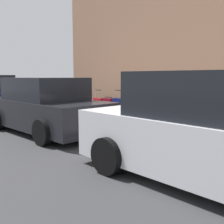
{
  "coord_description": "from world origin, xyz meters",
  "views": [
    {
      "loc": [
        -6.52,
        5.74,
        1.65
      ],
      "look_at": [
        -0.52,
        0.2,
        0.55
      ],
      "focal_mm": 42.66,
      "sensor_mm": 36.0,
      "label": 1
    }
  ],
  "objects_px": {
    "parked_car_charcoal_1": "(46,107)",
    "suitcase_teal_10": "(88,108)",
    "suitcase_teal_3": "(172,118)",
    "suitcase_red_9": "(98,107)",
    "suitcase_black_6": "(132,110)",
    "suitcase_maroon_1": "(205,123)",
    "suitcase_olive_5": "(144,115)",
    "parked_car_white_0": "(211,132)",
    "suitcase_maroon_8": "(109,108)",
    "suitcase_navy_7": "(120,109)",
    "bollard_post": "(64,100)",
    "fire_hydrant": "(75,102)",
    "suitcase_silver_4": "(158,118)",
    "suitcase_red_2": "(188,120)"
  },
  "relations": [
    {
      "from": "suitcase_silver_4",
      "to": "suitcase_red_2",
      "type": "bearing_deg",
      "value": 178.17
    },
    {
      "from": "parked_car_charcoal_1",
      "to": "suitcase_teal_10",
      "type": "bearing_deg",
      "value": -63.87
    },
    {
      "from": "suitcase_red_2",
      "to": "fire_hydrant",
      "type": "xyz_separation_m",
      "value": [
        5.4,
        -0.04,
        0.12
      ]
    },
    {
      "from": "suitcase_olive_5",
      "to": "suitcase_teal_10",
      "type": "distance_m",
      "value": 2.87
    },
    {
      "from": "suitcase_teal_3",
      "to": "suitcase_red_9",
      "type": "distance_m",
      "value": 3.4
    },
    {
      "from": "suitcase_olive_5",
      "to": "bollard_post",
      "type": "xyz_separation_m",
      "value": [
        4.43,
        0.13,
        0.18
      ]
    },
    {
      "from": "suitcase_teal_3",
      "to": "suitcase_teal_10",
      "type": "bearing_deg",
      "value": -0.36
    },
    {
      "from": "suitcase_red_9",
      "to": "suitcase_silver_4",
      "type": "bearing_deg",
      "value": 179.03
    },
    {
      "from": "suitcase_maroon_8",
      "to": "suitcase_teal_3",
      "type": "bearing_deg",
      "value": 177.83
    },
    {
      "from": "suitcase_olive_5",
      "to": "fire_hydrant",
      "type": "bearing_deg",
      "value": -0.3
    },
    {
      "from": "suitcase_maroon_1",
      "to": "suitcase_teal_10",
      "type": "height_order",
      "value": "suitcase_teal_10"
    },
    {
      "from": "suitcase_teal_3",
      "to": "suitcase_red_9",
      "type": "bearing_deg",
      "value": -1.76
    },
    {
      "from": "suitcase_navy_7",
      "to": "suitcase_red_9",
      "type": "bearing_deg",
      "value": -0.74
    },
    {
      "from": "suitcase_navy_7",
      "to": "parked_car_charcoal_1",
      "type": "xyz_separation_m",
      "value": [
        0.49,
        2.57,
        0.24
      ]
    },
    {
      "from": "parked_car_charcoal_1",
      "to": "suitcase_navy_7",
      "type": "bearing_deg",
      "value": -100.86
    },
    {
      "from": "suitcase_navy_7",
      "to": "parked_car_charcoal_1",
      "type": "bearing_deg",
      "value": 79.14
    },
    {
      "from": "suitcase_red_9",
      "to": "parked_car_charcoal_1",
      "type": "distance_m",
      "value": 2.69
    },
    {
      "from": "suitcase_maroon_8",
      "to": "suitcase_red_9",
      "type": "distance_m",
      "value": 0.58
    },
    {
      "from": "suitcase_teal_3",
      "to": "parked_car_white_0",
      "type": "bearing_deg",
      "value": 134.27
    },
    {
      "from": "suitcase_maroon_1",
      "to": "suitcase_teal_10",
      "type": "bearing_deg",
      "value": -0.34
    },
    {
      "from": "suitcase_silver_4",
      "to": "parked_car_charcoal_1",
      "type": "relative_size",
      "value": 0.18
    },
    {
      "from": "suitcase_silver_4",
      "to": "suitcase_teal_10",
      "type": "xyz_separation_m",
      "value": [
        3.42,
        0.03,
        0.01
      ]
    },
    {
      "from": "suitcase_navy_7",
      "to": "parked_car_white_0",
      "type": "xyz_separation_m",
      "value": [
        -4.65,
        2.57,
        0.29
      ]
    },
    {
      "from": "suitcase_red_9",
      "to": "parked_car_charcoal_1",
      "type": "bearing_deg",
      "value": 104.66
    },
    {
      "from": "fire_hydrant",
      "to": "bollard_post",
      "type": "height_order",
      "value": "bollard_post"
    },
    {
      "from": "suitcase_black_6",
      "to": "fire_hydrant",
      "type": "height_order",
      "value": "suitcase_black_6"
    },
    {
      "from": "parked_car_white_0",
      "to": "suitcase_silver_4",
      "type": "bearing_deg",
      "value": -40.73
    },
    {
      "from": "suitcase_olive_5",
      "to": "parked_car_white_0",
      "type": "height_order",
      "value": "parked_car_white_0"
    },
    {
      "from": "fire_hydrant",
      "to": "bollard_post",
      "type": "xyz_separation_m",
      "value": [
        0.62,
        0.15,
        0.03
      ]
    },
    {
      "from": "suitcase_olive_5",
      "to": "suitcase_teal_10",
      "type": "xyz_separation_m",
      "value": [
        2.87,
        0.02,
        -0.01
      ]
    },
    {
      "from": "suitcase_red_2",
      "to": "parked_car_charcoal_1",
      "type": "bearing_deg",
      "value": 37.76
    },
    {
      "from": "suitcase_silver_4",
      "to": "parked_car_charcoal_1",
      "type": "distance_m",
      "value": 3.37
    },
    {
      "from": "suitcase_navy_7",
      "to": "suitcase_maroon_8",
      "type": "bearing_deg",
      "value": -1.7
    },
    {
      "from": "bollard_post",
      "to": "suitcase_maroon_8",
      "type": "bearing_deg",
      "value": -175.96
    },
    {
      "from": "suitcase_maroon_1",
      "to": "parked_car_white_0",
      "type": "relative_size",
      "value": 0.16
    },
    {
      "from": "suitcase_navy_7",
      "to": "suitcase_maroon_8",
      "type": "height_order",
      "value": "suitcase_navy_7"
    },
    {
      "from": "suitcase_teal_10",
      "to": "parked_car_white_0",
      "type": "relative_size",
      "value": 0.19
    },
    {
      "from": "suitcase_olive_5",
      "to": "parked_car_white_0",
      "type": "xyz_separation_m",
      "value": [
        -3.5,
        2.53,
        0.38
      ]
    },
    {
      "from": "suitcase_maroon_1",
      "to": "suitcase_red_9",
      "type": "height_order",
      "value": "suitcase_red_9"
    },
    {
      "from": "suitcase_black_6",
      "to": "suitcase_navy_7",
      "type": "xyz_separation_m",
      "value": [
        0.59,
        0.03,
        -0.0
      ]
    },
    {
      "from": "suitcase_silver_4",
      "to": "suitcase_teal_10",
      "type": "relative_size",
      "value": 0.97
    },
    {
      "from": "suitcase_maroon_1",
      "to": "suitcase_maroon_8",
      "type": "height_order",
      "value": "suitcase_maroon_8"
    },
    {
      "from": "bollard_post",
      "to": "suitcase_red_2",
      "type": "bearing_deg",
      "value": -179.0
    },
    {
      "from": "fire_hydrant",
      "to": "suitcase_olive_5",
      "type": "bearing_deg",
      "value": 179.7
    },
    {
      "from": "suitcase_silver_4",
      "to": "suitcase_black_6",
      "type": "xyz_separation_m",
      "value": [
        1.11,
        -0.06,
        0.12
      ]
    },
    {
      "from": "suitcase_maroon_8",
      "to": "suitcase_black_6",
      "type": "bearing_deg",
      "value": -179.54
    },
    {
      "from": "suitcase_black_6",
      "to": "bollard_post",
      "type": "relative_size",
      "value": 1.03
    },
    {
      "from": "suitcase_black_6",
      "to": "parked_car_white_0",
      "type": "height_order",
      "value": "parked_car_white_0"
    },
    {
      "from": "suitcase_black_6",
      "to": "parked_car_charcoal_1",
      "type": "distance_m",
      "value": 2.82
    },
    {
      "from": "suitcase_red_9",
      "to": "parked_car_white_0",
      "type": "distance_m",
      "value": 6.37
    }
  ]
}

